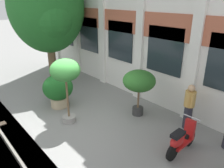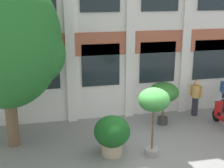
{
  "view_description": "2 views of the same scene",
  "coord_description": "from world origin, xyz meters",
  "px_view_note": "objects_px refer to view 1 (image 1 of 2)",
  "views": [
    {
      "loc": [
        5.84,
        -3.34,
        4.06
      ],
      "look_at": [
        0.17,
        1.53,
        1.07
      ],
      "focal_mm": 35.0,
      "sensor_mm": 36.0,
      "label": 1
    },
    {
      "loc": [
        -3.34,
        -8.67,
        5.13
      ],
      "look_at": [
        -0.92,
        2.29,
        1.71
      ],
      "focal_mm": 50.0,
      "sensor_mm": 36.0,
      "label": 2
    }
  ],
  "objects_px": {
    "potted_plant_glazed_jar": "(58,89)",
    "potted_plant_tall_urn": "(65,74)",
    "potted_plant_terracotta_small": "(139,82)",
    "scooter_near_curb": "(181,140)",
    "resident_watching_tracks": "(189,105)",
    "broadleaf_tree": "(47,9)"
  },
  "relations": [
    {
      "from": "scooter_near_curb",
      "to": "potted_plant_glazed_jar",
      "type": "bearing_deg",
      "value": 101.66
    },
    {
      "from": "potted_plant_tall_urn",
      "to": "scooter_near_curb",
      "type": "height_order",
      "value": "potted_plant_tall_urn"
    },
    {
      "from": "potted_plant_glazed_jar",
      "to": "potted_plant_terracotta_small",
      "type": "height_order",
      "value": "potted_plant_terracotta_small"
    },
    {
      "from": "broadleaf_tree",
      "to": "scooter_near_curb",
      "type": "relative_size",
      "value": 4.2
    },
    {
      "from": "resident_watching_tracks",
      "to": "potted_plant_glazed_jar",
      "type": "bearing_deg",
      "value": -15.69
    },
    {
      "from": "potted_plant_tall_urn",
      "to": "resident_watching_tracks",
      "type": "xyz_separation_m",
      "value": [
        2.87,
        2.76,
        -0.95
      ]
    },
    {
      "from": "potted_plant_glazed_jar",
      "to": "scooter_near_curb",
      "type": "relative_size",
      "value": 0.95
    },
    {
      "from": "resident_watching_tracks",
      "to": "broadleaf_tree",
      "type": "bearing_deg",
      "value": -37.76
    },
    {
      "from": "broadleaf_tree",
      "to": "potted_plant_terracotta_small",
      "type": "height_order",
      "value": "broadleaf_tree"
    },
    {
      "from": "scooter_near_curb",
      "to": "resident_watching_tracks",
      "type": "relative_size",
      "value": 0.9
    },
    {
      "from": "scooter_near_curb",
      "to": "resident_watching_tracks",
      "type": "distance_m",
      "value": 1.47
    },
    {
      "from": "potted_plant_glazed_jar",
      "to": "potted_plant_tall_urn",
      "type": "relative_size",
      "value": 0.58
    },
    {
      "from": "potted_plant_glazed_jar",
      "to": "resident_watching_tracks",
      "type": "bearing_deg",
      "value": 30.85
    },
    {
      "from": "resident_watching_tracks",
      "to": "potted_plant_terracotta_small",
      "type": "bearing_deg",
      "value": -27.45
    },
    {
      "from": "potted_plant_glazed_jar",
      "to": "broadleaf_tree",
      "type": "bearing_deg",
      "value": 156.89
    },
    {
      "from": "broadleaf_tree",
      "to": "resident_watching_tracks",
      "type": "xyz_separation_m",
      "value": [
        7.27,
        1.12,
        -2.69
      ]
    },
    {
      "from": "potted_plant_tall_urn",
      "to": "resident_watching_tracks",
      "type": "relative_size",
      "value": 1.47
    },
    {
      "from": "scooter_near_curb",
      "to": "resident_watching_tracks",
      "type": "bearing_deg",
      "value": 22.17
    },
    {
      "from": "potted_plant_tall_urn",
      "to": "potted_plant_terracotta_small",
      "type": "xyz_separation_m",
      "value": [
        1.21,
        2.19,
        -0.5
      ]
    },
    {
      "from": "broadleaf_tree",
      "to": "potted_plant_terracotta_small",
      "type": "bearing_deg",
      "value": 5.57
    },
    {
      "from": "broadleaf_tree",
      "to": "scooter_near_curb",
      "type": "height_order",
      "value": "broadleaf_tree"
    },
    {
      "from": "potted_plant_terracotta_small",
      "to": "resident_watching_tracks",
      "type": "xyz_separation_m",
      "value": [
        1.66,
        0.58,
        -0.46
      ]
    }
  ]
}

